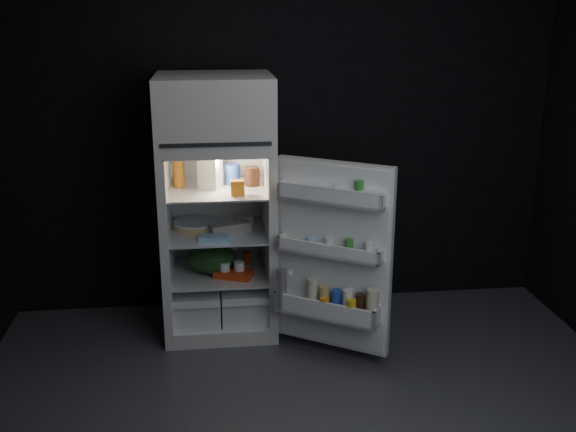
{
  "coord_description": "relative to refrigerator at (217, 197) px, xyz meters",
  "views": [
    {
      "loc": [
        -0.53,
        -3.14,
        2.19
      ],
      "look_at": [
        -0.04,
        1.0,
        0.9
      ],
      "focal_mm": 42.0,
      "sensor_mm": 36.0,
      "label": 1
    }
  ],
  "objects": [
    {
      "name": "wall_front",
      "position": [
        0.49,
        -3.02,
        0.39
      ],
      "size": [
        4.0,
        0.0,
        2.7
      ],
      "primitive_type": "cube",
      "color": "black",
      "rests_on": "ground"
    },
    {
      "name": "milk_jug",
      "position": [
        -0.04,
        -0.03,
        0.19
      ],
      "size": [
        0.17,
        0.17,
        0.24
      ],
      "primitive_type": "cube",
      "rotation": [
        0.0,
        0.0,
        -0.39
      ],
      "color": "white",
      "rests_on": "refrigerator"
    },
    {
      "name": "small_can_red",
      "position": [
        0.2,
        0.07,
        -0.48
      ],
      "size": [
        0.08,
        0.08,
        0.09
      ],
      "primitive_type": "cylinder",
      "rotation": [
        0.0,
        0.0,
        -0.36
      ],
      "color": "#C03910",
      "rests_on": "refrigerator"
    },
    {
      "name": "egg_carton",
      "position": [
        0.08,
        -0.1,
        -0.19
      ],
      "size": [
        0.3,
        0.19,
        0.07
      ],
      "primitive_type": "cube",
      "rotation": [
        0.0,
        0.0,
        0.34
      ],
      "color": "gray",
      "rests_on": "refrigerator"
    },
    {
      "name": "flat_package",
      "position": [
        -0.03,
        -0.27,
        -0.21
      ],
      "size": [
        0.21,
        0.13,
        0.04
      ],
      "primitive_type": "cube",
      "rotation": [
        0.0,
        0.0,
        -0.17
      ],
      "color": "#92C4E2",
      "rests_on": "refrigerator"
    },
    {
      "name": "small_carton",
      "position": [
        0.13,
        -0.23,
        0.12
      ],
      "size": [
        0.09,
        0.07,
        0.1
      ],
      "primitive_type": "cube",
      "rotation": [
        0.0,
        0.0,
        0.03
      ],
      "color": "orange",
      "rests_on": "refrigerator"
    },
    {
      "name": "pie",
      "position": [
        -0.15,
        0.03,
        -0.21
      ],
      "size": [
        0.33,
        0.33,
        0.04
      ],
      "primitive_type": "cylinder",
      "rotation": [
        0.0,
        0.0,
        0.02
      ],
      "color": "tan",
      "rests_on": "refrigerator"
    },
    {
      "name": "wall_back",
      "position": [
        0.49,
        0.38,
        0.39
      ],
      "size": [
        4.0,
        0.0,
        2.7
      ],
      "primitive_type": "cube",
      "color": "black",
      "rests_on": "ground"
    },
    {
      "name": "yogurt_tray",
      "position": [
        0.09,
        -0.17,
        -0.5
      ],
      "size": [
        0.29,
        0.22,
        0.05
      ],
      "primitive_type": "cube",
      "rotation": [
        0.0,
        0.0,
        -0.39
      ],
      "color": "#C03910",
      "rests_on": "refrigerator"
    },
    {
      "name": "floor",
      "position": [
        0.49,
        -1.32,
        -0.96
      ],
      "size": [
        4.0,
        3.4,
        0.0
      ],
      "primitive_type": "cube",
      "color": "#46464A",
      "rests_on": "ground"
    },
    {
      "name": "mayo_jar",
      "position": [
        0.11,
        0.06,
        0.14
      ],
      "size": [
        0.11,
        0.11,
        0.14
      ],
      "primitive_type": "cylinder",
      "rotation": [
        0.0,
        0.0,
        0.15
      ],
      "color": "#1F49AB",
      "rests_on": "refrigerator"
    },
    {
      "name": "fridge_door",
      "position": [
        0.7,
        -0.59,
        -0.27
      ],
      "size": [
        0.71,
        0.55,
        1.22
      ],
      "color": "silver",
      "rests_on": "ground"
    },
    {
      "name": "small_can_silver",
      "position": [
        0.2,
        0.12,
        -0.48
      ],
      "size": [
        0.08,
        0.08,
        0.09
      ],
      "primitive_type": "cylinder",
      "rotation": [
        0.0,
        0.0,
        0.32
      ],
      "color": "silver",
      "rests_on": "refrigerator"
    },
    {
      "name": "refrigerator",
      "position": [
        0.0,
        0.0,
        0.0
      ],
      "size": [
        0.76,
        0.71,
        1.78
      ],
      "color": "silver",
      "rests_on": "ground"
    },
    {
      "name": "produce_bag",
      "position": [
        -0.05,
        -0.05,
        -0.43
      ],
      "size": [
        0.43,
        0.4,
        0.2
      ],
      "primitive_type": "ellipsoid",
      "rotation": [
        0.0,
        0.0,
        -0.34
      ],
      "color": "#193815",
      "rests_on": "refrigerator"
    },
    {
      "name": "wrapped_pkg",
      "position": [
        0.19,
        0.12,
        -0.2
      ],
      "size": [
        0.13,
        0.11,
        0.05
      ],
      "primitive_type": "cube",
      "rotation": [
        0.0,
        0.0,
        0.24
      ],
      "color": "beige",
      "rests_on": "refrigerator"
    },
    {
      "name": "jam_jar",
      "position": [
        0.24,
        0.01,
        0.14
      ],
      "size": [
        0.12,
        0.12,
        0.13
      ],
      "primitive_type": "cylinder",
      "rotation": [
        0.0,
        0.0,
        -0.24
      ],
      "color": "black",
      "rests_on": "refrigerator"
    },
    {
      "name": "amber_bottle",
      "position": [
        -0.25,
        0.02,
        0.18
      ],
      "size": [
        0.08,
        0.08,
        0.22
      ],
      "primitive_type": "cylinder",
      "rotation": [
        0.0,
        0.0,
        0.02
      ],
      "color": "#C5741F",
      "rests_on": "refrigerator"
    }
  ]
}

